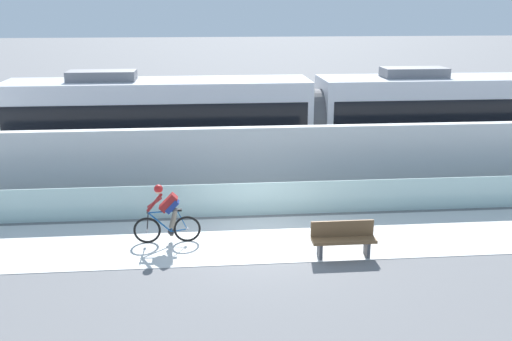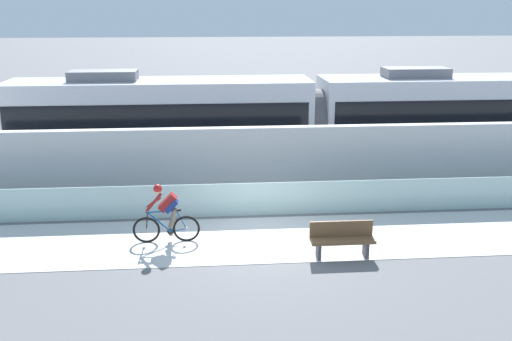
% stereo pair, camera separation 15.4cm
% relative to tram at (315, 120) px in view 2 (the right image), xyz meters
% --- Properties ---
extents(ground_plane, '(200.00, 200.00, 0.00)m').
position_rel_tram_xyz_m(ground_plane, '(-2.64, -6.85, -1.89)').
color(ground_plane, slate).
extents(bike_path_deck, '(32.00, 3.20, 0.01)m').
position_rel_tram_xyz_m(bike_path_deck, '(-2.64, -6.85, -1.89)').
color(bike_path_deck, silver).
rests_on(bike_path_deck, ground).
extents(glass_parapet, '(32.00, 0.05, 1.01)m').
position_rel_tram_xyz_m(glass_parapet, '(-2.64, -5.00, -1.39)').
color(glass_parapet, silver).
rests_on(glass_parapet, ground).
extents(concrete_barrier_wall, '(32.00, 0.36, 2.32)m').
position_rel_tram_xyz_m(concrete_barrier_wall, '(-2.64, -3.20, -0.73)').
color(concrete_barrier_wall, silver).
rests_on(concrete_barrier_wall, ground).
extents(tram_rail_near, '(32.00, 0.08, 0.01)m').
position_rel_tram_xyz_m(tram_rail_near, '(-2.64, -0.72, -1.89)').
color(tram_rail_near, '#595654').
rests_on(tram_rail_near, ground).
extents(tram_rail_far, '(32.00, 0.08, 0.01)m').
position_rel_tram_xyz_m(tram_rail_far, '(-2.64, 0.72, -1.89)').
color(tram_rail_far, '#595654').
rests_on(tram_rail_far, ground).
extents(tram, '(22.56, 2.54, 3.81)m').
position_rel_tram_xyz_m(tram, '(0.00, 0.00, 0.00)').
color(tram, silver).
rests_on(tram, ground).
extents(cyclist_on_bike, '(1.77, 0.58, 1.61)m').
position_rel_tram_xyz_m(cyclist_on_bike, '(-5.17, -6.85, -1.11)').
color(cyclist_on_bike, black).
rests_on(cyclist_on_bike, ground).
extents(bench, '(1.60, 0.45, 0.89)m').
position_rel_tram_xyz_m(bench, '(-0.76, -8.14, -1.41)').
color(bench, brown).
rests_on(bench, ground).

